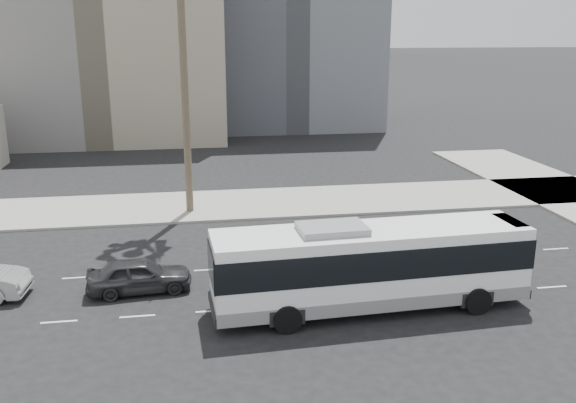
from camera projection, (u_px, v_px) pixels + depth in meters
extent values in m
plane|color=black|center=(286.00, 306.00, 25.45)|extent=(700.00, 700.00, 0.00)
cube|color=gray|center=(249.00, 204.00, 40.16)|extent=(120.00, 7.00, 0.15)
cube|color=gray|center=(104.00, 50.00, 63.93)|extent=(24.00, 18.00, 18.00)
cube|color=#4E5059|center=(283.00, 12.00, 72.58)|extent=(20.00, 20.00, 26.00)
cube|color=beige|center=(187.00, 2.00, 256.76)|extent=(42.00, 42.00, 44.00)
cube|color=white|center=(371.00, 263.00, 24.77)|extent=(12.88, 3.42, 2.86)
cube|color=black|center=(371.00, 254.00, 24.66)|extent=(12.95, 3.49, 1.21)
cube|color=gray|center=(370.00, 292.00, 25.11)|extent=(12.91, 3.46, 0.55)
cube|color=gray|center=(332.00, 229.00, 24.10)|extent=(2.72, 1.89, 0.33)
cube|color=#262628|center=(513.00, 226.00, 25.36)|extent=(0.76, 2.01, 0.33)
cylinder|color=black|center=(478.00, 303.00, 24.44)|extent=(1.10, 0.33, 1.10)
cylinder|color=black|center=(449.00, 276.00, 27.12)|extent=(1.10, 0.33, 1.10)
cylinder|color=black|center=(285.00, 317.00, 23.24)|extent=(1.10, 0.33, 1.10)
cylinder|color=black|center=(274.00, 288.00, 25.92)|extent=(1.10, 0.33, 1.10)
imported|color=#2C2C2E|center=(139.00, 275.00, 26.69)|extent=(2.16, 4.61, 1.52)
cylinder|color=brown|center=(184.00, 69.00, 36.00)|extent=(0.48, 0.48, 17.63)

